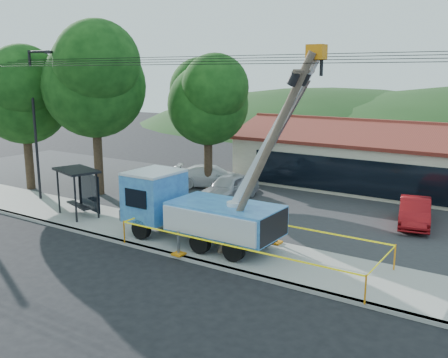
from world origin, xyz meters
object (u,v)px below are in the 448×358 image
at_px(leaning_pole, 267,152).
at_px(car_red, 413,227).
at_px(car_white, 212,188).
at_px(car_silver, 229,201).
at_px(utility_truck, 195,207).
at_px(bus_shelter, 80,181).

relative_size(leaning_pole, car_red, 2.00).
distance_m(leaning_pole, car_white, 14.97).
distance_m(car_silver, car_red, 10.72).
bearing_deg(car_silver, utility_truck, -67.36).
xyz_separation_m(utility_truck, car_white, (-5.88, 9.75, -1.77)).
height_order(leaning_pole, car_silver, leaning_pole).
distance_m(utility_truck, leaning_pole, 4.94).
bearing_deg(bus_shelter, utility_truck, 15.96).
relative_size(leaning_pole, bus_shelter, 2.82).
bearing_deg(bus_shelter, car_silver, 73.24).
relative_size(bus_shelter, car_silver, 0.65).
relative_size(car_silver, car_red, 1.10).
height_order(bus_shelter, car_red, bus_shelter).
height_order(car_silver, car_red, car_silver).
xyz_separation_m(car_silver, car_red, (10.69, 0.85, 0.00)).
xyz_separation_m(leaning_pole, bus_shelter, (-11.70, 0.63, -2.72)).
bearing_deg(car_silver, leaning_pole, -48.34).
distance_m(bus_shelter, car_white, 10.05).
height_order(leaning_pole, car_red, leaning_pole).
bearing_deg(utility_truck, leaning_pole, -7.82).
xyz_separation_m(bus_shelter, car_silver, (4.84, 7.34, -2.02)).
bearing_deg(car_white, bus_shelter, 144.65).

